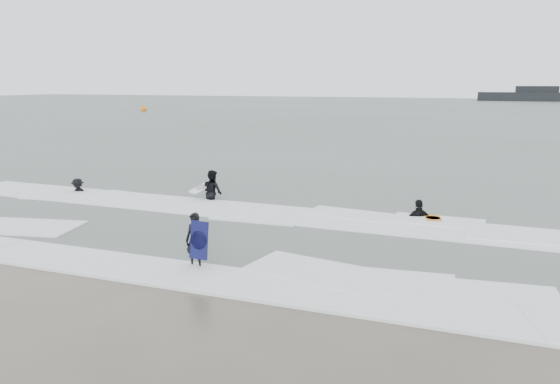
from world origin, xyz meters
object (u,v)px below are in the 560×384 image
at_px(surfer_wading, 213,201).
at_px(vessel_horizon, 536,96).
at_px(surfer_right_near, 419,219).
at_px(surfer_centre, 196,268).
at_px(surfer_breaker, 78,193).
at_px(buoy, 144,109).

bearing_deg(surfer_wading, vessel_horizon, -70.29).
bearing_deg(surfer_right_near, surfer_centre, 29.68).
xyz_separation_m(surfer_centre, surfer_wading, (-3.53, 7.38, 0.00)).
distance_m(surfer_wading, surfer_right_near, 8.17).
distance_m(surfer_wading, vessel_horizon, 134.77).
bearing_deg(surfer_right_near, surfer_wading, -28.18).
relative_size(surfer_wading, surfer_right_near, 0.98).
bearing_deg(surfer_breaker, buoy, 117.82).
relative_size(surfer_wading, buoy, 1.10).
bearing_deg(buoy, surfer_breaker, -56.84).
xyz_separation_m(surfer_wading, vessel_horizon, (18.93, 133.43, 1.40)).
bearing_deg(surfer_wading, buoy, -24.54).
distance_m(surfer_centre, surfer_breaker, 11.70).
height_order(buoy, vessel_horizon, vessel_horizon).
bearing_deg(surfer_centre, buoy, 130.55).
distance_m(surfer_wading, surfer_breaker, 6.19).
relative_size(surfer_wading, surfer_breaker, 1.21).
height_order(surfer_right_near, vessel_horizon, vessel_horizon).
bearing_deg(buoy, vessel_horizon, 51.13).
height_order(surfer_wading, surfer_breaker, surfer_wading).
distance_m(surfer_right_near, vessel_horizon, 133.87).
height_order(surfer_centre, surfer_breaker, surfer_breaker).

